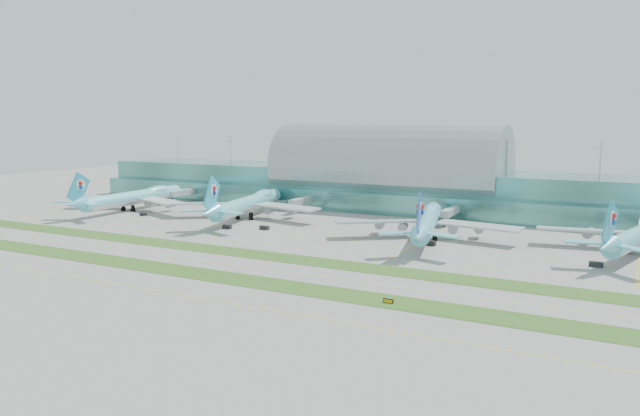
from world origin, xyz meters
The scene contains 19 objects.
ground centered at (0.00, 0.00, 0.00)m, with size 700.00×700.00×0.00m, color gray.
terminal centered at (0.01, 128.79, 14.23)m, with size 340.00×69.10×36.00m.
grass_strip_near centered at (0.00, -28.00, 0.04)m, with size 420.00×12.00×0.08m, color #2D591E.
grass_strip_far centered at (0.00, 2.00, 0.04)m, with size 420.00×12.00×0.08m, color #2D591E.
taxiline_a centered at (0.00, -48.00, 0.01)m, with size 420.00×0.35×0.01m, color yellow.
taxiline_b centered at (0.00, -14.00, 0.01)m, with size 420.00×0.35×0.01m, color yellow.
taxiline_c centered at (0.00, 18.00, 0.01)m, with size 420.00×0.35×0.01m, color yellow.
taxiline_d centered at (0.00, 40.00, 0.01)m, with size 420.00×0.35×0.01m, color yellow.
airliner_a centered at (-108.69, 59.97, 6.77)m, with size 70.27×79.73×21.96m.
airliner_b centered at (-43.55, 66.05, 7.11)m, with size 72.36×83.21×23.06m.
airliner_c centered at (45.52, 57.63, 6.83)m, with size 68.85×79.45×22.15m.
gse_a centered at (-126.10, 51.24, 0.73)m, with size 3.27×1.68×1.46m, color orange.
gse_b centered at (-91.64, 48.29, 0.77)m, with size 3.56×1.99×1.53m, color black.
gse_c centered at (-34.94, 37.93, 0.84)m, with size 3.63×1.87×1.69m, color black.
gse_d centered at (-20.16, 43.71, 0.82)m, with size 3.92×1.91×1.64m, color black.
gse_e centered at (42.64, 50.27, 0.80)m, with size 3.28×1.86×1.60m, color orange.
gse_f centered at (51.10, 44.54, 0.89)m, with size 3.75×1.79×1.78m, color black.
gse_g centered at (106.93, 36.98, 0.83)m, with size 3.84×1.77×1.65m, color black.
taxiway_sign_east centered at (64.43, -29.44, 0.57)m, with size 2.74×0.49×1.15m.
Camera 1 is at (120.26, -170.18, 45.61)m, focal length 35.00 mm.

